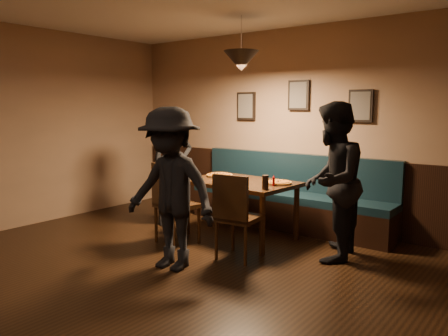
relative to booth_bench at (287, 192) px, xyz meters
The scene contains 22 objects.
floor 3.24m from the booth_bench, 90.00° to the right, with size 7.00×7.00×0.00m, color black.
wall_back 0.95m from the booth_bench, 90.00° to the left, with size 6.00×6.00×0.00m, color #8C704F.
wainscot 0.27m from the booth_bench, 90.00° to the left, with size 5.88×0.06×1.00m, color black.
booth_bench is the anchor object (origin of this frame).
picture_left 1.52m from the booth_bench, 163.30° to the left, with size 0.32×0.04×0.42m, color black.
picture_center 1.38m from the booth_bench, 90.00° to the left, with size 0.32×0.04×0.42m, color black.
picture_right 1.52m from the booth_bench, 16.70° to the left, with size 0.32×0.04×0.42m, color black.
pendant_lamp 1.94m from the booth_bench, 105.86° to the right, with size 0.44×0.44×0.25m, color black.
dining_table 0.85m from the booth_bench, 105.86° to the right, with size 1.39×0.89×0.75m, color #321D0D.
chair_near_left 1.65m from the booth_bench, 115.74° to the right, with size 0.45×0.45×1.01m, color black, non-canonical shape.
chair_near_right 1.49m from the booth_bench, 81.43° to the right, with size 0.43×0.43×0.97m, color black, non-canonical shape.
diner_left 1.68m from the booth_bench, 148.53° to the right, with size 0.61×0.40×1.67m, color black.
diner_right 1.40m from the booth_bench, 39.64° to the right, with size 0.85×0.66×1.75m, color black.
diner_front 2.19m from the booth_bench, 94.36° to the right, with size 1.09×0.63×1.69m, color black.
pizza_a 1.00m from the booth_bench, 133.33° to the right, with size 0.35×0.35×0.04m, color orange.
pizza_b 1.03m from the booth_bench, 102.13° to the right, with size 0.34×0.34×0.04m, color orange.
pizza_c 0.81m from the booth_bench, 68.91° to the right, with size 0.32×0.32×0.04m, color orange.
soda_glass 1.21m from the booth_bench, 73.25° to the right, with size 0.08×0.08×0.16m, color black.
tabasco_bottle 0.97m from the booth_bench, 71.04° to the right, with size 0.03×0.03×0.13m, color #93040D.
napkin_a 1.02m from the booth_bench, 141.77° to the right, with size 0.15×0.15×0.01m, color #1D6D35.
napkin_b 1.32m from the booth_bench, 126.09° to the right, with size 0.13×0.13×0.01m, color #1C6B29.
cutlery_set 1.25m from the booth_bench, 104.00° to the right, with size 0.02×0.18×0.00m, color silver.
Camera 1 is at (3.03, -2.19, 1.69)m, focal length 35.60 mm.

